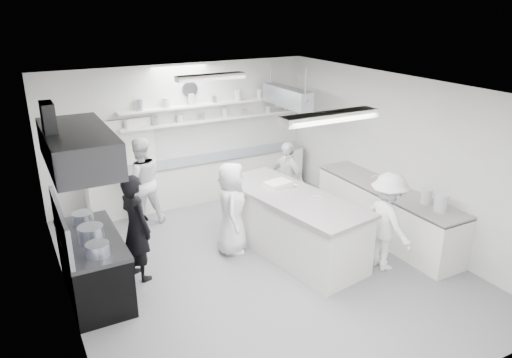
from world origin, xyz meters
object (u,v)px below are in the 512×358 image
right_counter (386,213)px  cook_stove (136,228)px  prep_island (292,225)px  stove (94,268)px  back_counter (202,179)px  cook_back (141,181)px

right_counter → cook_stove: (-4.53, 0.77, 0.41)m
right_counter → prep_island: bearing=170.9°
stove → cook_stove: (0.72, 0.17, 0.43)m
stove → back_counter: bearing=44.0°
cook_stove → cook_back: bearing=-34.4°
right_counter → cook_back: (-3.90, 2.75, 0.42)m
prep_island → cook_back: 3.16m
back_counter → cook_stove: 3.44m
right_counter → cook_back: 4.79m
right_counter → cook_stove: 4.61m
stove → back_counter: 4.03m
stove → back_counter: back_counter is taller
stove → cook_back: 2.58m
back_counter → prep_island: 3.12m
stove → back_counter: size_ratio=0.36×
back_counter → prep_island: size_ratio=1.76×
right_counter → prep_island: (-1.92, 0.31, 0.05)m
back_counter → cook_stove: size_ratio=2.83×
right_counter → prep_island: 1.94m
back_counter → cook_back: (-1.55, -0.65, 0.43)m
prep_island → stove: bearing=165.7°
back_counter → cook_back: 1.73m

